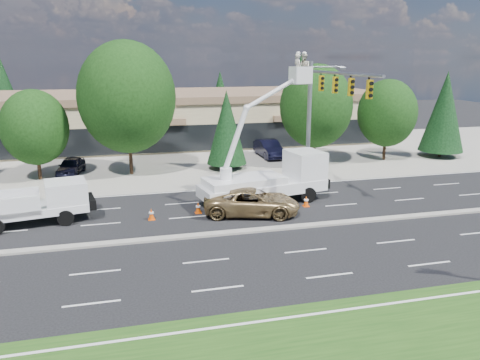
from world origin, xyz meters
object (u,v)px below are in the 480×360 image
object	(u,v)px
utility_pickup	(40,207)
signal_mast	(322,105)
bucket_truck	(275,171)
minivan	(252,202)

from	to	relation	value
utility_pickup	signal_mast	bearing A→B (deg)	-1.65
bucket_truck	utility_pickup	bearing A→B (deg)	172.06
signal_mast	minivan	world-z (taller)	signal_mast
bucket_truck	minivan	bearing A→B (deg)	-144.94
utility_pickup	minivan	size ratio (longest dim) A/B	1.11
signal_mast	minivan	distance (m)	9.14
utility_pickup	minivan	distance (m)	12.29
utility_pickup	bucket_truck	size ratio (longest dim) A/B	0.66
signal_mast	utility_pickup	world-z (taller)	signal_mast
signal_mast	bucket_truck	distance (m)	5.99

